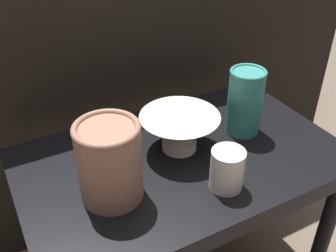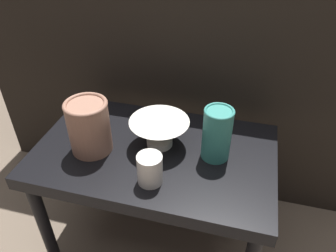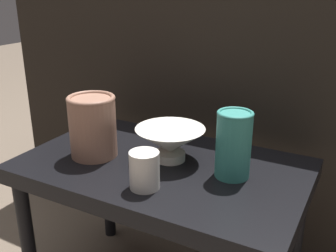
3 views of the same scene
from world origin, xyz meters
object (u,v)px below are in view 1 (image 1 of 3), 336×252
Objects in this scene: vase_textured_left at (109,161)px; cup at (227,169)px; bowl at (180,129)px; vase_colorful_right at (245,101)px.

vase_textured_left is 1.88× the size of cup.
vase_textured_left reaches higher than bowl.
bowl is 1.11× the size of vase_colorful_right.
vase_colorful_right is at bearing 9.65° from vase_textured_left.
vase_colorful_right reaches higher than cup.
bowl is 0.19m from vase_textured_left.
cup is at bearing -135.96° from vase_colorful_right.
vase_colorful_right is (0.34, 0.06, -0.00)m from vase_textured_left.
vase_textured_left is 0.34m from vase_colorful_right.
vase_colorful_right is at bearing 44.04° from cup.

